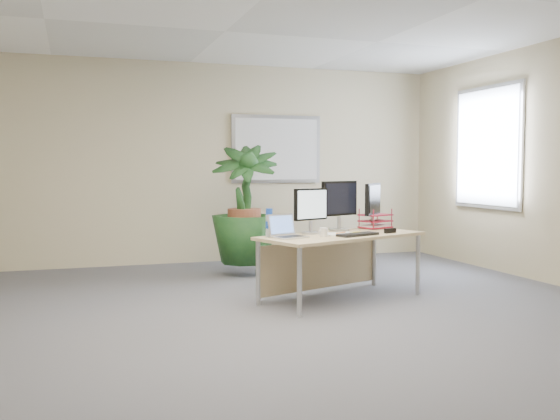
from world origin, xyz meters
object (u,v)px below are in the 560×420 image
object	(u,v)px
desk	(335,247)
floor_plant	(244,213)
monitor_left	(311,208)
laptop	(286,232)
monitor_right	(339,202)

from	to	relation	value
desk	floor_plant	bearing A→B (deg)	108.33
monitor_left	laptop	distance (m)	0.45
desk	monitor_left	xyz separation A→B (m)	(-0.24, 0.05, 0.39)
desk	floor_plant	size ratio (longest dim) A/B	1.21
floor_plant	laptop	xyz separation A→B (m)	(-0.06, -1.72, -0.05)
monitor_left	monitor_right	bearing A→B (deg)	26.10
monitor_left	desk	bearing A→B (deg)	-12.15
monitor_left	monitor_right	size ratio (longest dim) A/B	0.87
floor_plant	monitor_left	bearing A→B (deg)	-79.62
laptop	floor_plant	bearing A→B (deg)	88.00
floor_plant	monitor_left	size ratio (longest dim) A/B	3.35
floor_plant	monitor_right	bearing A→B (deg)	-63.02
floor_plant	laptop	size ratio (longest dim) A/B	4.01
desk	monitor_left	size ratio (longest dim) A/B	4.06
monitor_right	laptop	distance (m)	0.87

